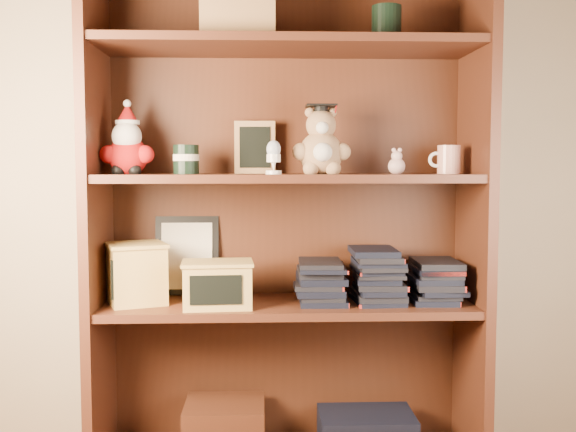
# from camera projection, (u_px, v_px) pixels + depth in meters

# --- Properties ---
(bookcase) EXTENTS (1.20, 0.35, 1.60)m
(bookcase) POSITION_uv_depth(u_px,v_px,m) (287.00, 228.00, 2.14)
(bookcase) COLOR #4A2315
(bookcase) RESTS_ON ground
(shelf_lower) EXTENTS (1.14, 0.33, 0.02)m
(shelf_lower) POSITION_uv_depth(u_px,v_px,m) (288.00, 306.00, 2.10)
(shelf_lower) COLOR #4A2315
(shelf_lower) RESTS_ON ground
(shelf_upper) EXTENTS (1.14, 0.33, 0.02)m
(shelf_upper) POSITION_uv_depth(u_px,v_px,m) (288.00, 178.00, 2.07)
(shelf_upper) COLOR #4A2315
(shelf_upper) RESTS_ON ground
(santa_plush) EXTENTS (0.16, 0.12, 0.23)m
(santa_plush) POSITION_uv_depth(u_px,v_px,m) (128.00, 146.00, 2.04)
(santa_plush) COLOR #A50F0F
(santa_plush) RESTS_ON shelf_upper
(teachers_tin) EXTENTS (0.08, 0.08, 0.09)m
(teachers_tin) POSITION_uv_depth(u_px,v_px,m) (186.00, 159.00, 2.06)
(teachers_tin) COLOR black
(teachers_tin) RESTS_ON shelf_upper
(chalkboard_plaque) EXTENTS (0.13, 0.07, 0.17)m
(chalkboard_plaque) POSITION_uv_depth(u_px,v_px,m) (255.00, 148.00, 2.18)
(chalkboard_plaque) COLOR #9E7547
(chalkboard_plaque) RESTS_ON shelf_upper
(egg_cup) EXTENTS (0.05, 0.05, 0.10)m
(egg_cup) POSITION_uv_depth(u_px,v_px,m) (274.00, 156.00, 1.99)
(egg_cup) COLOR white
(egg_cup) RESTS_ON shelf_upper
(grad_teddy_bear) EXTENTS (0.18, 0.15, 0.22)m
(grad_teddy_bear) POSITION_uv_depth(u_px,v_px,m) (321.00, 147.00, 2.06)
(grad_teddy_bear) COLOR #A47D56
(grad_teddy_bear) RESTS_ON shelf_upper
(pink_figurine) EXTENTS (0.05, 0.05, 0.08)m
(pink_figurine) POSITION_uv_depth(u_px,v_px,m) (397.00, 164.00, 2.08)
(pink_figurine) COLOR beige
(pink_figurine) RESTS_ON shelf_upper
(teacher_mug) EXTENTS (0.10, 0.07, 0.09)m
(teacher_mug) POSITION_uv_depth(u_px,v_px,m) (448.00, 160.00, 2.09)
(teacher_mug) COLOR silver
(teacher_mug) RESTS_ON shelf_upper
(certificate_frame) EXTENTS (0.21, 0.05, 0.26)m
(certificate_frame) POSITION_uv_depth(u_px,v_px,m) (187.00, 256.00, 2.22)
(certificate_frame) COLOR black
(certificate_frame) RESTS_ON shelf_lower
(treats_box) EXTENTS (0.22, 0.22, 0.19)m
(treats_box) POSITION_uv_depth(u_px,v_px,m) (136.00, 273.00, 2.08)
(treats_box) COLOR tan
(treats_box) RESTS_ON shelf_lower
(pencils_box) EXTENTS (0.22, 0.16, 0.14)m
(pencils_box) POSITION_uv_depth(u_px,v_px,m) (217.00, 284.00, 2.02)
(pencils_box) COLOR tan
(pencils_box) RESTS_ON shelf_lower
(book_stack_left) EXTENTS (0.14, 0.20, 0.13)m
(book_stack_left) POSITION_uv_depth(u_px,v_px,m) (321.00, 282.00, 2.10)
(book_stack_left) COLOR black
(book_stack_left) RESTS_ON shelf_lower
(book_stack_mid) EXTENTS (0.14, 0.20, 0.18)m
(book_stack_mid) POSITION_uv_depth(u_px,v_px,m) (376.00, 274.00, 2.11)
(book_stack_mid) COLOR black
(book_stack_mid) RESTS_ON shelf_lower
(book_stack_right) EXTENTS (0.14, 0.20, 0.13)m
(book_stack_right) POSITION_uv_depth(u_px,v_px,m) (434.00, 281.00, 2.12)
(book_stack_right) COLOR black
(book_stack_right) RESTS_ON shelf_lower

